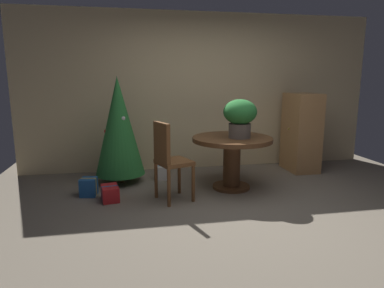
# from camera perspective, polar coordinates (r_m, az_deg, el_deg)

# --- Properties ---
(ground_plane) EXTENTS (6.60, 6.60, 0.00)m
(ground_plane) POSITION_cam_1_polar(r_m,az_deg,el_deg) (4.00, 8.17, -11.62)
(ground_plane) COLOR #756B5B
(back_wall_panel) EXTENTS (6.00, 0.10, 2.60)m
(back_wall_panel) POSITION_cam_1_polar(r_m,az_deg,el_deg) (5.82, 1.48, 8.73)
(back_wall_panel) COLOR beige
(back_wall_panel) RESTS_ON ground_plane
(round_dining_table) EXTENTS (1.11, 1.11, 0.73)m
(round_dining_table) POSITION_cam_1_polar(r_m,az_deg,el_deg) (4.74, 6.74, -1.20)
(round_dining_table) COLOR brown
(round_dining_table) RESTS_ON ground_plane
(flower_vase) EXTENTS (0.45, 0.45, 0.52)m
(flower_vase) POSITION_cam_1_polar(r_m,az_deg,el_deg) (4.62, 8.10, 4.76)
(flower_vase) COLOR #665B51
(flower_vase) RESTS_ON round_dining_table
(wooden_chair_left_near) EXTENTS (0.50, 0.52, 1.01)m
(wooden_chair_left_near) POSITION_cam_1_polar(r_m,az_deg,el_deg) (4.22, -3.92, -2.23)
(wooden_chair_left_near) COLOR brown
(wooden_chair_left_near) RESTS_ON ground_plane
(holiday_tree) EXTENTS (0.72, 0.72, 1.57)m
(holiday_tree) POSITION_cam_1_polar(r_m,az_deg,el_deg) (5.04, -12.22, 2.96)
(holiday_tree) COLOR brown
(holiday_tree) RESTS_ON ground_plane
(gift_box_cream) EXTENTS (0.22, 0.25, 0.21)m
(gift_box_cream) POSITION_cam_1_polar(r_m,az_deg,el_deg) (5.27, -4.86, -4.77)
(gift_box_cream) COLOR silver
(gift_box_cream) RESTS_ON ground_plane
(gift_box_blue) EXTENTS (0.23, 0.23, 0.24)m
(gift_box_blue) POSITION_cam_1_polar(r_m,az_deg,el_deg) (4.71, -17.00, -6.93)
(gift_box_blue) COLOR #1E569E
(gift_box_blue) RESTS_ON ground_plane
(gift_box_red) EXTENTS (0.25, 0.33, 0.19)m
(gift_box_red) POSITION_cam_1_polar(r_m,az_deg,el_deg) (4.47, -13.64, -8.06)
(gift_box_red) COLOR red
(gift_box_red) RESTS_ON ground_plane
(wooden_cabinet) EXTENTS (0.46, 0.63, 1.29)m
(wooden_cabinet) POSITION_cam_1_polar(r_m,az_deg,el_deg) (5.93, 17.92, 1.88)
(wooden_cabinet) COLOR #B27F4C
(wooden_cabinet) RESTS_ON ground_plane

